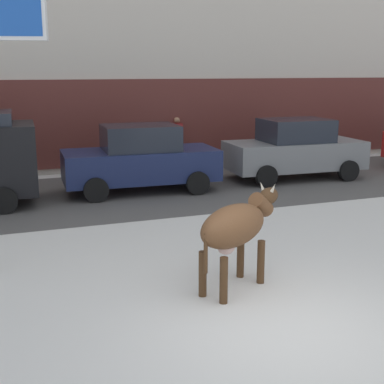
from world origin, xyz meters
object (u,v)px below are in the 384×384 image
(car_navy_sedan, at_px, (141,159))
(pedestrian_near_billboard, at_px, (177,142))
(car_grey_sedan, at_px, (295,149))
(cow_brown, at_px, (236,226))

(car_navy_sedan, height_order, pedestrian_near_billboard, car_navy_sedan)
(car_grey_sedan, xyz_separation_m, pedestrian_near_billboard, (-2.80, 3.04, -0.03))
(car_navy_sedan, height_order, car_grey_sedan, same)
(cow_brown, height_order, car_navy_sedan, car_navy_sedan)
(cow_brown, distance_m, pedestrian_near_billboard, 10.44)
(cow_brown, distance_m, car_grey_sedan, 8.85)
(car_navy_sedan, bearing_deg, pedestrian_near_billboard, 55.90)
(cow_brown, relative_size, car_grey_sedan, 0.43)
(pedestrian_near_billboard, bearing_deg, car_navy_sedan, -124.10)
(car_navy_sedan, bearing_deg, cow_brown, -92.99)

